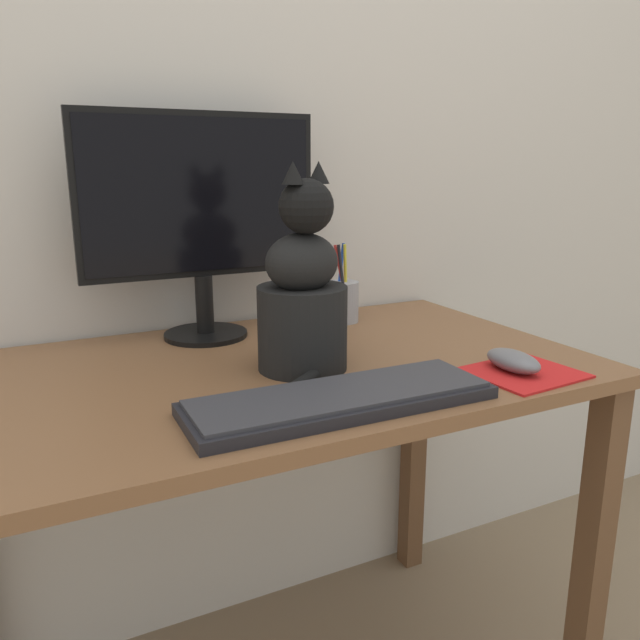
{
  "coord_description": "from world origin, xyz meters",
  "views": [
    {
      "loc": [
        -0.39,
        -0.98,
        1.09
      ],
      "look_at": [
        0.03,
        -0.13,
        0.86
      ],
      "focal_mm": 35.0,
      "sensor_mm": 36.0,
      "label": 1
    }
  ],
  "objects_px": {
    "keyboard": "(341,399)",
    "cat": "(303,295)",
    "monitor": "(200,211)",
    "computer_mouse_right": "(513,361)",
    "pen_cup": "(343,300)"
  },
  "relations": [
    {
      "from": "computer_mouse_right",
      "to": "cat",
      "type": "relative_size",
      "value": 0.32
    },
    {
      "from": "cat",
      "to": "pen_cup",
      "type": "bearing_deg",
      "value": 32.3
    },
    {
      "from": "monitor",
      "to": "keyboard",
      "type": "distance_m",
      "value": 0.53
    },
    {
      "from": "computer_mouse_right",
      "to": "pen_cup",
      "type": "relative_size",
      "value": 0.63
    },
    {
      "from": "keyboard",
      "to": "pen_cup",
      "type": "distance_m",
      "value": 0.51
    },
    {
      "from": "monitor",
      "to": "computer_mouse_right",
      "type": "xyz_separation_m",
      "value": [
        0.4,
        -0.46,
        -0.23
      ]
    },
    {
      "from": "monitor",
      "to": "cat",
      "type": "bearing_deg",
      "value": -71.78
    },
    {
      "from": "pen_cup",
      "to": "monitor",
      "type": "bearing_deg",
      "value": 177.41
    },
    {
      "from": "monitor",
      "to": "cat",
      "type": "xyz_separation_m",
      "value": [
        0.09,
        -0.28,
        -0.13
      ]
    },
    {
      "from": "keyboard",
      "to": "cat",
      "type": "xyz_separation_m",
      "value": [
        0.02,
        0.18,
        0.12
      ]
    },
    {
      "from": "monitor",
      "to": "pen_cup",
      "type": "height_order",
      "value": "monitor"
    },
    {
      "from": "keyboard",
      "to": "monitor",
      "type": "bearing_deg",
      "value": 99.28
    },
    {
      "from": "keyboard",
      "to": "computer_mouse_right",
      "type": "distance_m",
      "value": 0.34
    },
    {
      "from": "monitor",
      "to": "computer_mouse_right",
      "type": "height_order",
      "value": "monitor"
    },
    {
      "from": "keyboard",
      "to": "cat",
      "type": "height_order",
      "value": "cat"
    }
  ]
}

